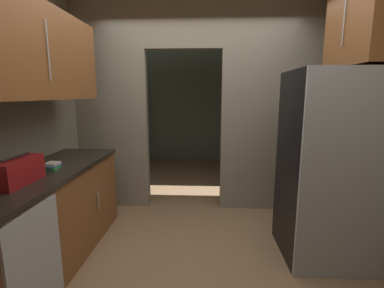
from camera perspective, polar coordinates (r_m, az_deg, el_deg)
The scene contains 10 objects.
ground at distance 2.75m, azimuth 0.72°, elevation -24.12°, with size 20.00×20.00×0.00m, color #93704C.
kitchen_partition at distance 3.65m, azimuth 2.58°, elevation 8.67°, with size 3.32×0.12×2.73m.
adjoining_room_shell at distance 5.64m, azimuth 2.01°, elevation 8.32°, with size 3.32×2.96×2.73m.
refrigerator at distance 2.86m, azimuth 26.59°, elevation -4.37°, with size 0.77×0.78×1.77m.
lower_cabinet_run at distance 2.83m, azimuth -28.65°, elevation -14.07°, with size 0.63×2.13×0.89m.
dishwasher at distance 2.25m, azimuth -29.78°, elevation -21.59°, with size 0.02×0.56×0.83m.
upper_cabinet_counterside at distance 2.63m, azimuth -31.47°, elevation 16.36°, with size 0.36×1.91×0.78m.
upper_cabinet_fridgeside at distance 3.06m, azimuth 32.61°, elevation 21.96°, with size 0.36×0.84×0.90m.
boombox at distance 2.42m, azimuth -32.71°, elevation -4.88°, with size 0.17×0.42×0.22m.
book_stack at distance 2.76m, azimuth -27.32°, elevation -4.17°, with size 0.14×0.16×0.06m.
Camera 1 is at (0.08, -2.27, 1.56)m, focal length 25.47 mm.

